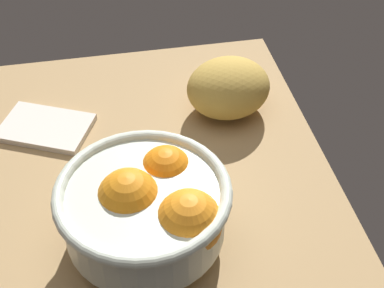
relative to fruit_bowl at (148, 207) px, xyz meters
The scene contains 4 objects.
ground_plane 19.83cm from the fruit_bowl, 111.94° to the left, with size 72.07×60.46×3.00cm, color #A58354.
fruit_bowl is the anchor object (origin of this frame).
bread_loaf 30.86cm from the fruit_bowl, 56.77° to the left, with size 14.32×12.60×9.55cm, color gold.
napkin_folded 30.52cm from the fruit_bowl, 118.40° to the left, with size 14.47×9.58×1.09cm, color silver.
Camera 1 is at (3.44, -62.87, 60.93)cm, focal length 51.58 mm.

